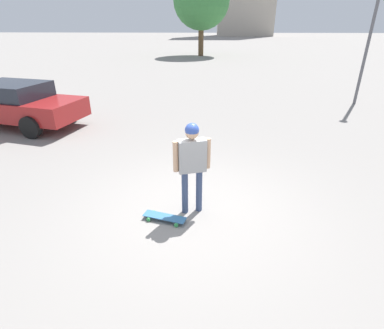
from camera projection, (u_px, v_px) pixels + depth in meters
The scene contains 6 objects.
ground_plane at pixel (192, 211), 5.53m from camera, with size 220.00×220.00×0.00m, color gray.
person at pixel (192, 158), 5.07m from camera, with size 0.63×0.33×1.68m.
skateboard at pixel (165, 217), 5.23m from camera, with size 0.79×0.41×0.08m.
car_parked_near at pixel (11, 103), 9.83m from camera, with size 5.07×2.83×1.42m.
tree_distant at pixel (201, 0), 29.34m from camera, with size 5.58×5.58×7.99m.
lamp_post at pixel (373, 22), 11.49m from camera, with size 0.28×0.28×5.36m.
Camera 1 is at (0.24, -4.62, 3.14)m, focal length 28.00 mm.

